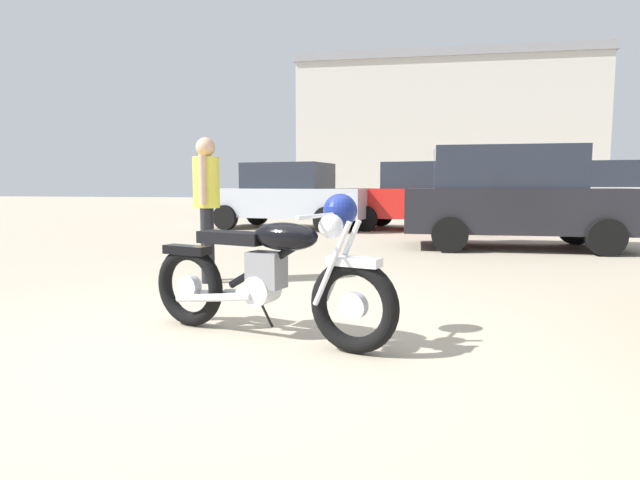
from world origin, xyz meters
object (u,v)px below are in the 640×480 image
Objects in this scene: bystander at (207,194)px; vintage_motorcycle at (272,272)px; dark_sedan_left at (594,192)px; white_estate_far at (289,196)px; red_hatchback_near at (513,197)px; pale_sedan_back at (427,196)px.

vintage_motorcycle is at bearing -66.81° from bystander.
white_estate_far is (-8.07, -3.24, -0.08)m from dark_sedan_left.
white_estate_far is at bearing 121.26° from vintage_motorcycle.
pale_sedan_back is at bearing 111.91° from red_hatchback_near.
pale_sedan_back reaches higher than bystander.
dark_sedan_left is 0.90× the size of white_estate_far.
bystander is at bearing -99.52° from pale_sedan_back.
dark_sedan_left is at bearing 82.27° from vintage_motorcycle.
dark_sedan_left and red_hatchback_near have the same top height.
pale_sedan_back is 3.83m from red_hatchback_near.
pale_sedan_back is at bearing -144.95° from dark_sedan_left.
vintage_motorcycle is 0.46× the size of pale_sedan_back.
bystander is at bearing -120.62° from dark_sedan_left.
bystander is 8.01m from pale_sedan_back.
vintage_motorcycle is 0.51× the size of red_hatchback_near.
red_hatchback_near is (-3.08, -6.41, 0.00)m from dark_sedan_left.
vintage_motorcycle is at bearing 113.38° from white_estate_far.
vintage_motorcycle is 2.50m from bystander.
pale_sedan_back is (2.37, 7.65, -0.18)m from bystander.
dark_sedan_left reaches higher than vintage_motorcycle.
red_hatchback_near reaches higher than white_estate_far.
dark_sedan_left is at bearing 39.87° from pale_sedan_back.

